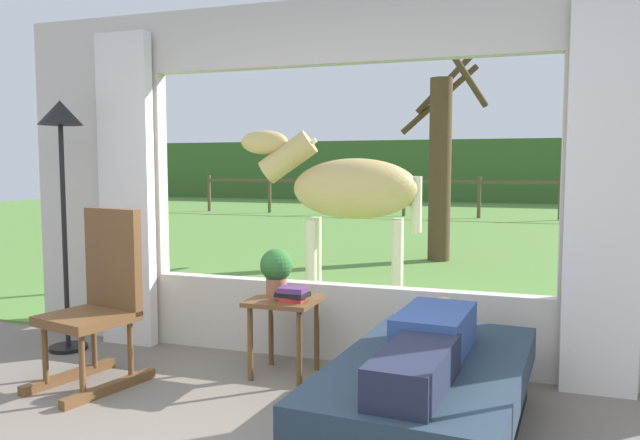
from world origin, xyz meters
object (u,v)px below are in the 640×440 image
object	(u,v)px
reclining_person	(429,342)
floor_lamp_left	(61,150)
book_stack	(293,294)
pasture_tree	(441,161)
recliner_sofa	(429,398)
side_table	(284,312)
potted_plant	(276,269)
rocking_chair	(100,299)
horse	(347,190)

from	to	relation	value
reclining_person	floor_lamp_left	size ratio (longest dim) A/B	0.77
book_stack	pasture_tree	world-z (taller)	pasture_tree
recliner_sofa	floor_lamp_left	world-z (taller)	floor_lamp_left
side_table	pasture_tree	world-z (taller)	pasture_tree
side_table	potted_plant	distance (m)	0.29
potted_plant	side_table	bearing A→B (deg)	-36.87
potted_plant	floor_lamp_left	xyz separation A→B (m)	(-1.69, -0.06, 0.81)
rocking_chair	potted_plant	distance (m)	1.15
rocking_chair	horse	bearing A→B (deg)	85.48
potted_plant	horse	xyz separation A→B (m)	(-0.11, 2.09, 0.45)
rocking_chair	pasture_tree	xyz separation A→B (m)	(1.36, 5.82, 0.92)
reclining_person	potted_plant	size ratio (longest dim) A/B	4.49
reclining_person	floor_lamp_left	world-z (taller)	floor_lamp_left
reclining_person	horse	xyz separation A→B (m)	(-1.26, 2.88, 0.63)
side_table	floor_lamp_left	size ratio (longest dim) A/B	0.28
floor_lamp_left	pasture_tree	size ratio (longest dim) A/B	0.59
reclining_person	rocking_chair	xyz separation A→B (m)	(-2.13, 0.22, 0.02)
reclining_person	potted_plant	bearing A→B (deg)	149.88
reclining_person	potted_plant	xyz separation A→B (m)	(-1.15, 0.79, 0.18)
potted_plant	pasture_tree	distance (m)	5.33
floor_lamp_left	pasture_tree	distance (m)	5.70
floor_lamp_left	horse	xyz separation A→B (m)	(1.58, 2.15, -0.36)
side_table	horse	distance (m)	2.28
horse	pasture_tree	world-z (taller)	pasture_tree
floor_lamp_left	book_stack	bearing A→B (deg)	-1.94
side_table	horse	bearing A→B (deg)	95.17
recliner_sofa	rocking_chair	bearing A→B (deg)	179.70
rocking_chair	floor_lamp_left	size ratio (longest dim) A/B	0.60
rocking_chair	floor_lamp_left	bearing A→B (deg)	158.15
book_stack	floor_lamp_left	bearing A→B (deg)	178.06
reclining_person	horse	world-z (taller)	horse
recliner_sofa	rocking_chair	distance (m)	2.17
reclining_person	pasture_tree	xyz separation A→B (m)	(-0.78, 6.05, 0.94)
book_stack	pasture_tree	xyz separation A→B (m)	(0.21, 5.38, 0.90)
floor_lamp_left	horse	distance (m)	2.69
rocking_chair	book_stack	distance (m)	1.23
recliner_sofa	rocking_chair	world-z (taller)	rocking_chair
pasture_tree	horse	bearing A→B (deg)	-98.69
reclining_person	potted_plant	world-z (taller)	potted_plant
reclining_person	floor_lamp_left	distance (m)	3.10
recliner_sofa	horse	bearing A→B (deg)	118.46
floor_lamp_left	recliner_sofa	bearing A→B (deg)	-13.47
horse	pasture_tree	size ratio (longest dim) A/B	0.58
side_table	book_stack	bearing A→B (deg)	-35.71
book_stack	pasture_tree	size ratio (longest dim) A/B	0.07
pasture_tree	recliner_sofa	bearing A→B (deg)	-82.60
side_table	floor_lamp_left	xyz separation A→B (m)	(-1.77, 0.00, 1.09)
side_table	book_stack	size ratio (longest dim) A/B	2.42
side_table	rocking_chair	bearing A→B (deg)	-154.63
side_table	book_stack	xyz separation A→B (m)	(0.09, -0.06, 0.14)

